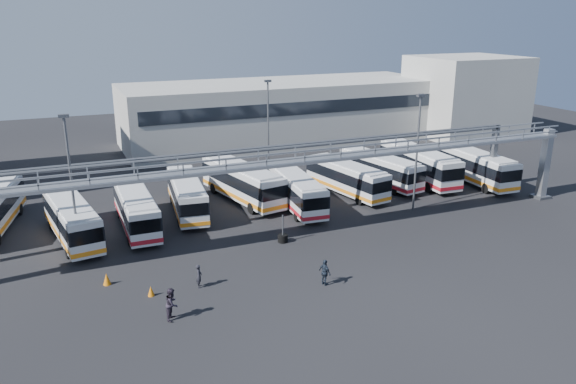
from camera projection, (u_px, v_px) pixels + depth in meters
name	position (u px, v px, depth m)	size (l,w,h in m)	color
ground	(328.00, 261.00, 39.42)	(140.00, 140.00, 0.00)	black
gantry	(295.00, 166.00, 42.91)	(51.40, 5.15, 7.10)	#93959B
warehouse	(281.00, 112.00, 76.03)	(42.00, 14.00, 8.00)	#9E9E99
building_right	(465.00, 96.00, 80.01)	(14.00, 12.00, 11.00)	#B2B2AD
light_pole_left	(71.00, 179.00, 38.74)	(0.70, 0.35, 10.21)	#4C4F54
light_pole_mid	(417.00, 146.00, 48.31)	(0.70, 0.35, 10.21)	#4C4F54
light_pole_back	(268.00, 123.00, 58.49)	(0.70, 0.35, 10.21)	#4C4F54
bus_1	(72.00, 219.00, 42.63)	(3.95, 10.64, 3.16)	silver
bus_2	(136.00, 209.00, 44.90)	(2.42, 10.23, 3.10)	silver
bus_3	(187.00, 194.00, 48.52)	(3.47, 10.44, 3.11)	silver
bus_4	(242.00, 181.00, 51.67)	(4.75, 11.46, 3.39)	silver
bus_5	(296.00, 190.00, 49.82)	(3.19, 10.35, 3.09)	silver
bus_6	(347.00, 177.00, 53.69)	(4.05, 10.39, 3.08)	silver
bus_7	(380.00, 169.00, 56.53)	(4.14, 10.49, 3.11)	silver
bus_8	(419.00, 164.00, 57.70)	(3.06, 11.48, 3.46)	silver
bus_9	(474.00, 165.00, 57.34)	(3.00, 11.04, 3.32)	silver
pedestrian_a	(199.00, 276.00, 35.46)	(0.56, 0.37, 1.54)	black
pedestrian_b	(172.00, 304.00, 31.67)	(0.93, 0.73, 1.92)	#251F2B
pedestrian_d	(325.00, 272.00, 35.73)	(1.02, 0.42, 1.73)	#1B2330
cone_left	(151.00, 291.00, 34.48)	(0.41, 0.41, 0.65)	orange
cone_right	(107.00, 279.00, 35.90)	(0.49, 0.49, 0.79)	orange
tire_stack	(283.00, 237.00, 42.65)	(0.77, 0.77, 2.20)	black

